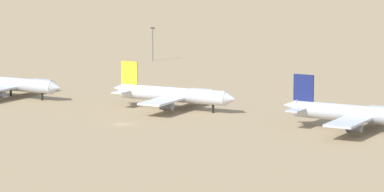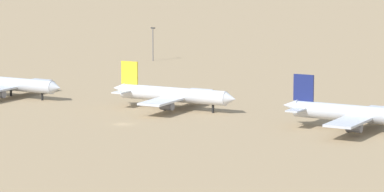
{
  "view_description": "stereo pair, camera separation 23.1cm",
  "coord_description": "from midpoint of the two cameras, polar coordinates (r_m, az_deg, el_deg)",
  "views": [
    {
      "loc": [
        163.22,
        -218.89,
        48.75
      ],
      "look_at": [
        9.91,
        17.31,
        6.0
      ],
      "focal_mm": 100.35,
      "sensor_mm": 36.0,
      "label": 1
    },
    {
      "loc": [
        163.41,
        -218.77,
        48.75
      ],
      "look_at": [
        9.91,
        17.31,
        6.0
      ],
      "focal_mm": 100.35,
      "sensor_mm": 36.0,
      "label": 2
    }
  ],
  "objects": [
    {
      "name": "ground",
      "position": [
        277.37,
        -3.64,
        -1.51
      ],
      "size": [
        4000.0,
        4000.0,
        0.0
      ],
      "primitive_type": "plane",
      "color": "#9E8460"
    },
    {
      "name": "parked_jet_yellow_4",
      "position": [
        299.4,
        -1.04,
        0.08
      ],
      "size": [
        38.9,
        32.89,
        12.84
      ],
      "rotation": [
        0.0,
        0.0,
        0.1
      ],
      "color": "silver",
      "rests_on": "ground"
    },
    {
      "name": "light_pole_mid",
      "position": [
        414.29,
        -2.07,
        2.93
      ],
      "size": [
        1.8,
        0.5,
        12.99
      ],
      "color": "#59595E",
      "rests_on": "ground"
    },
    {
      "name": "parked_jet_navy_5",
      "position": [
        269.8,
        8.74,
        -0.94
      ],
      "size": [
        40.3,
        33.93,
        13.31
      ],
      "rotation": [
        0.0,
        0.0,
        0.07
      ],
      "color": "silver",
      "rests_on": "ground"
    },
    {
      "name": "parked_jet_yellow_3",
      "position": [
        326.28,
        -9.7,
        0.64
      ],
      "size": [
        37.76,
        31.84,
        12.47
      ],
      "rotation": [
        0.0,
        0.0,
        0.08
      ],
      "color": "silver",
      "rests_on": "ground"
    }
  ]
}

